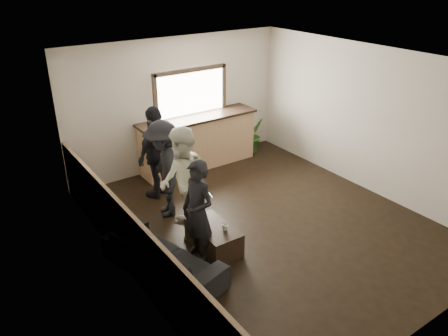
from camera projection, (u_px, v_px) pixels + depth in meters
ground at (264, 222)px, 7.64m from camera, size 5.00×6.00×0.01m
room_shell at (231, 155)px, 6.64m from camera, size 5.01×6.01×2.80m
bar_counter at (198, 139)px, 9.53m from camera, size 2.70×0.68×2.13m
sofa at (163, 256)px, 6.30m from camera, size 1.22×2.07×0.57m
coffee_table at (214, 238)px, 6.85m from camera, size 0.52×0.94×0.42m
cup_a at (200, 221)px, 6.82m from camera, size 0.15×0.15×0.10m
cup_b at (225, 227)px, 6.66m from camera, size 0.11×0.11×0.09m
potted_plant at (254, 135)px, 10.38m from camera, size 0.46×0.37×0.83m
person_a at (198, 212)px, 6.40m from camera, size 0.51×0.65×1.62m
person_b at (183, 184)px, 6.96m from camera, size 0.97×1.09×1.86m
person_c at (164, 169)px, 7.56m from camera, size 0.97×1.28×1.76m
person_d at (157, 152)px, 8.18m from camera, size 1.14×0.88×1.80m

